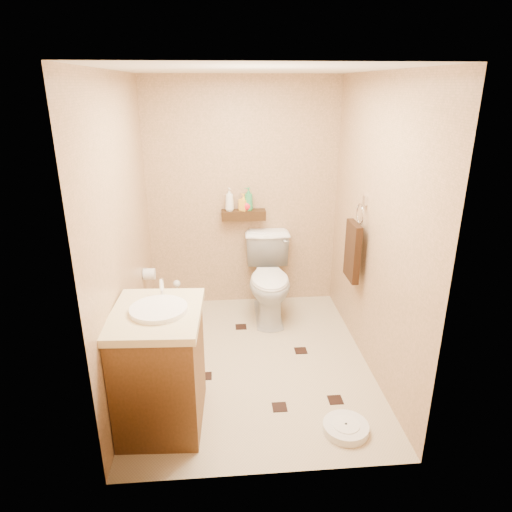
{
  "coord_description": "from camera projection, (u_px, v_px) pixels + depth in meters",
  "views": [
    {
      "loc": [
        -0.26,
        -3.44,
        2.3
      ],
      "look_at": [
        0.05,
        0.25,
        0.9
      ],
      "focal_mm": 32.0,
      "sensor_mm": 36.0,
      "label": 1
    }
  ],
  "objects": [
    {
      "name": "ground",
      "position": [
        252.0,
        361.0,
        4.04
      ],
      "size": [
        2.5,
        2.5,
        0.0
      ],
      "primitive_type": "plane",
      "color": "#C4B18F",
      "rests_on": "ground"
    },
    {
      "name": "wall_back",
      "position": [
        243.0,
        196.0,
        4.78
      ],
      "size": [
        2.0,
        0.04,
        2.4
      ],
      "primitive_type": "cube",
      "color": "tan",
      "rests_on": "ground"
    },
    {
      "name": "wall_front",
      "position": [
        270.0,
        303.0,
        2.45
      ],
      "size": [
        2.0,
        0.04,
        2.4
      ],
      "primitive_type": "cube",
      "color": "tan",
      "rests_on": "ground"
    },
    {
      "name": "wall_left",
      "position": [
        124.0,
        236.0,
        3.54
      ],
      "size": [
        0.04,
        2.5,
        2.4
      ],
      "primitive_type": "cube",
      "color": "tan",
      "rests_on": "ground"
    },
    {
      "name": "wall_right",
      "position": [
        375.0,
        229.0,
        3.7
      ],
      "size": [
        0.04,
        2.5,
        2.4
      ],
      "primitive_type": "cube",
      "color": "tan",
      "rests_on": "ground"
    },
    {
      "name": "ceiling",
      "position": [
        252.0,
        69.0,
        3.2
      ],
      "size": [
        2.0,
        2.5,
        0.02
      ],
      "primitive_type": "cube",
      "color": "silver",
      "rests_on": "wall_back"
    },
    {
      "name": "wall_shelf",
      "position": [
        243.0,
        215.0,
        4.77
      ],
      "size": [
        0.46,
        0.14,
        0.1
      ],
      "primitive_type": "cube",
      "color": "#3C2610",
      "rests_on": "wall_back"
    },
    {
      "name": "floor_accents",
      "position": [
        256.0,
        362.0,
        4.03
      ],
      "size": [
        1.28,
        1.36,
        0.01
      ],
      "color": "black",
      "rests_on": "ground"
    },
    {
      "name": "toilet",
      "position": [
        270.0,
        279.0,
        4.69
      ],
      "size": [
        0.5,
        0.84,
        0.85
      ],
      "primitive_type": "imported",
      "rotation": [
        0.0,
        0.0,
        -0.03
      ],
      "color": "white",
      "rests_on": "ground"
    },
    {
      "name": "vanity",
      "position": [
        160.0,
        366.0,
        3.19
      ],
      "size": [
        0.63,
        0.76,
        1.02
      ],
      "rotation": [
        0.0,
        0.0,
        -0.05
      ],
      "color": "brown",
      "rests_on": "ground"
    },
    {
      "name": "bathroom_scale",
      "position": [
        346.0,
        428.0,
        3.22
      ],
      "size": [
        0.41,
        0.41,
        0.07
      ],
      "rotation": [
        0.0,
        0.0,
        -0.34
      ],
      "color": "white",
      "rests_on": "ground"
    },
    {
      "name": "toilet_brush",
      "position": [
        178.0,
        306.0,
        4.7
      ],
      "size": [
        0.1,
        0.1,
        0.45
      ],
      "color": "#1B6D6E",
      "rests_on": "ground"
    },
    {
      "name": "towel_ring",
      "position": [
        353.0,
        249.0,
        4.02
      ],
      "size": [
        0.12,
        0.3,
        0.76
      ],
      "color": "silver",
      "rests_on": "wall_right"
    },
    {
      "name": "toilet_paper",
      "position": [
        149.0,
        274.0,
        4.36
      ],
      "size": [
        0.12,
        0.11,
        0.12
      ],
      "color": "white",
      "rests_on": "wall_left"
    },
    {
      "name": "bottle_a",
      "position": [
        229.0,
        199.0,
        4.7
      ],
      "size": [
        0.12,
        0.12,
        0.24
      ],
      "primitive_type": "imported",
      "rotation": [
        0.0,
        0.0,
        0.32
      ],
      "color": "white",
      "rests_on": "wall_shelf"
    },
    {
      "name": "bottle_b",
      "position": [
        244.0,
        202.0,
        4.72
      ],
      "size": [
        0.11,
        0.11,
        0.18
      ],
      "primitive_type": "imported",
      "rotation": [
        0.0,
        0.0,
        3.95
      ],
      "color": "yellow",
      "rests_on": "wall_shelf"
    },
    {
      "name": "bottle_c",
      "position": [
        247.0,
        204.0,
        4.73
      ],
      "size": [
        0.15,
        0.15,
        0.14
      ],
      "primitive_type": "imported",
      "rotation": [
        0.0,
        0.0,
        1.14
      ],
      "color": "red",
      "rests_on": "wall_shelf"
    },
    {
      "name": "bottle_d",
      "position": [
        249.0,
        199.0,
        4.72
      ],
      "size": [
        0.12,
        0.12,
        0.24
      ],
      "primitive_type": "imported",
      "rotation": [
        0.0,
        0.0,
        5.09
      ],
      "color": "#2F8E50",
      "rests_on": "wall_shelf"
    }
  ]
}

